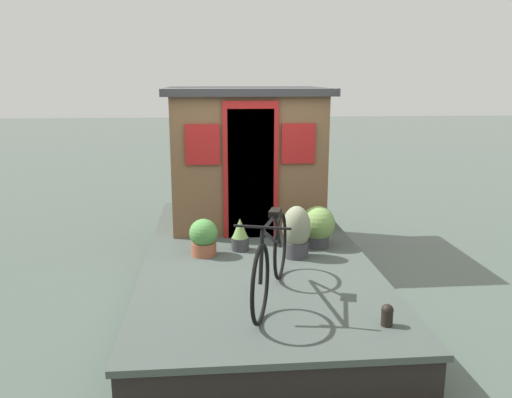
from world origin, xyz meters
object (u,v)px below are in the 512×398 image
object	(u,v)px
potted_plant_ivy	(318,226)
potted_plant_thyme	(204,237)
mooring_bollard	(387,314)
potted_plant_lavender	(296,232)
houseboat_cabin	(246,154)
potted_plant_rosemary	(240,235)
bicycle	(271,259)

from	to	relation	value
potted_plant_ivy	potted_plant_thyme	size ratio (longest dim) A/B	1.17
potted_plant_thyme	mooring_bollard	world-z (taller)	potted_plant_thyme
potted_plant_ivy	potted_plant_lavender	xyz separation A→B (m)	(-0.36, 0.33, 0.03)
houseboat_cabin	potted_plant_ivy	xyz separation A→B (m)	(-1.43, -0.80, -0.71)
potted_plant_thyme	potted_plant_lavender	bearing A→B (deg)	-98.25
potted_plant_rosemary	potted_plant_thyme	size ratio (longest dim) A/B	0.91
potted_plant_ivy	mooring_bollard	distance (m)	2.20
bicycle	potted_plant_rosemary	bearing A→B (deg)	8.29
potted_plant_thyme	mooring_bollard	xyz separation A→B (m)	(-1.99, -1.58, -0.12)
bicycle	mooring_bollard	world-z (taller)	bicycle
potted_plant_rosemary	potted_plant_ivy	bearing A→B (deg)	-87.00
bicycle	mooring_bollard	bearing A→B (deg)	-125.94
bicycle	potted_plant_thyme	xyz separation A→B (m)	(1.32, 0.66, -0.17)
houseboat_cabin	bicycle	bearing A→B (deg)	-179.26
potted_plant_ivy	potted_plant_lavender	distance (m)	0.49
houseboat_cabin	mooring_bollard	bearing A→B (deg)	-165.15
houseboat_cabin	potted_plant_thyme	xyz separation A→B (m)	(-1.63, 0.62, -0.76)
bicycle	potted_plant_lavender	xyz separation A→B (m)	(1.16, -0.43, -0.09)
potted_plant_thyme	mooring_bollard	size ratio (longest dim) A/B	2.29
bicycle	potted_plant_thyme	distance (m)	1.48
potted_plant_ivy	potted_plant_thyme	world-z (taller)	potted_plant_ivy
mooring_bollard	potted_plant_ivy	bearing A→B (deg)	4.08
potted_plant_ivy	bicycle	bearing A→B (deg)	153.28
potted_plant_ivy	mooring_bollard	size ratio (longest dim) A/B	2.68
houseboat_cabin	potted_plant_ivy	distance (m)	1.79
houseboat_cabin	mooring_bollard	world-z (taller)	houseboat_cabin
potted_plant_rosemary	potted_plant_thyme	distance (m)	0.47
potted_plant_ivy	mooring_bollard	xyz separation A→B (m)	(-2.19, -0.16, -0.17)
potted_plant_rosemary	potted_plant_lavender	world-z (taller)	potted_plant_lavender
bicycle	mooring_bollard	size ratio (longest dim) A/B	8.77
mooring_bollard	houseboat_cabin	bearing A→B (deg)	14.85
bicycle	houseboat_cabin	bearing A→B (deg)	0.74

